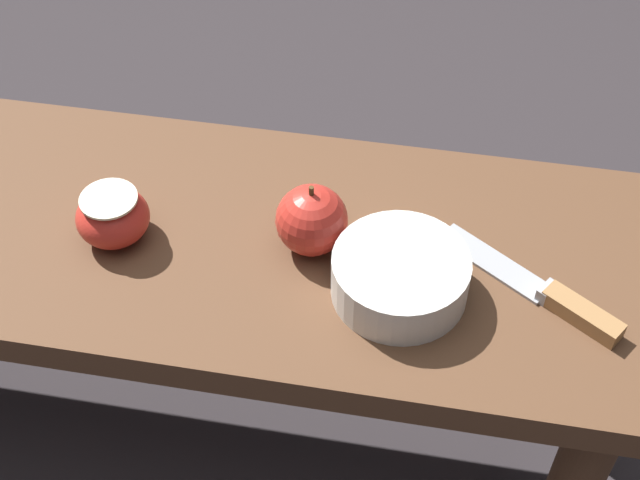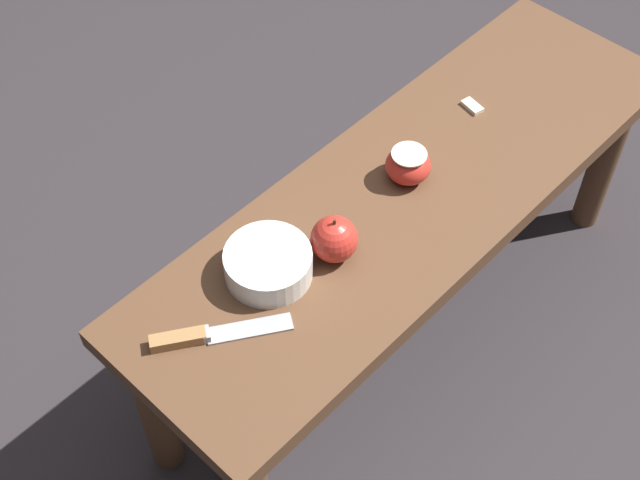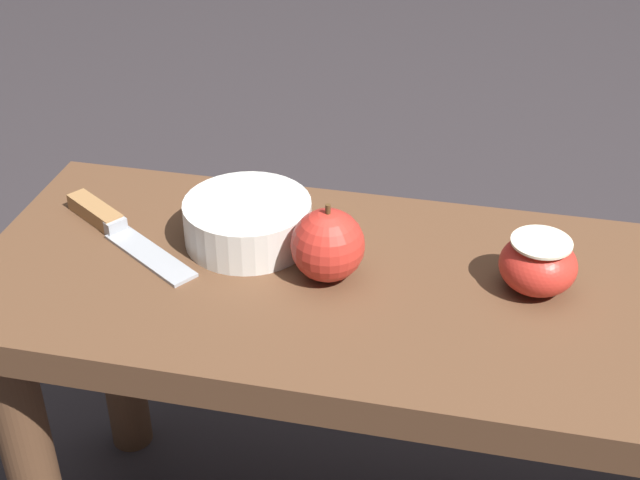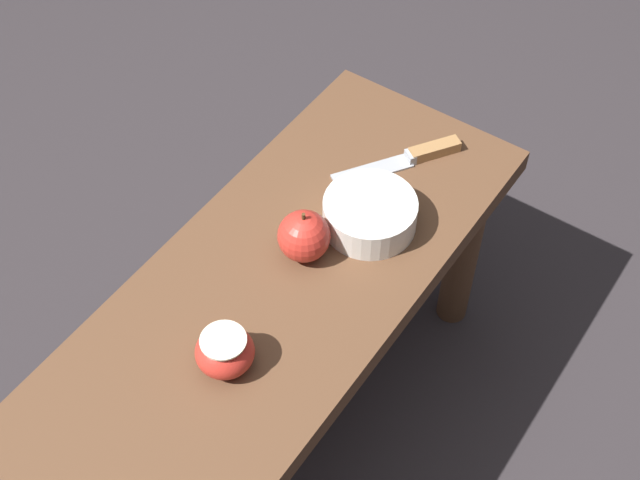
{
  "view_description": "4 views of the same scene",
  "coord_description": "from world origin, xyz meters",
  "views": [
    {
      "loc": [
        -0.34,
        0.66,
        1.19
      ],
      "look_at": [
        -0.22,
        0.02,
        0.48
      ],
      "focal_mm": 50.0,
      "sensor_mm": 36.0,
      "label": 1
    },
    {
      "loc": [
        -0.9,
        -0.62,
        1.63
      ],
      "look_at": [
        -0.22,
        0.02,
        0.48
      ],
      "focal_mm": 50.0,
      "sensor_mm": 36.0,
      "label": 2
    },
    {
      "loc": [
        -0.05,
        -0.78,
        1.01
      ],
      "look_at": [
        -0.22,
        0.02,
        0.48
      ],
      "focal_mm": 50.0,
      "sensor_mm": 36.0,
      "label": 3
    },
    {
      "loc": [
        0.47,
        0.5,
        1.51
      ],
      "look_at": [
        -0.22,
        0.02,
        0.48
      ],
      "focal_mm": 50.0,
      "sensor_mm": 36.0,
      "label": 4
    }
  ],
  "objects": [
    {
      "name": "bowl",
      "position": [
        -0.31,
        0.05,
        0.47
      ],
      "size": [
        0.15,
        0.15,
        0.05
      ],
      "color": "silver",
      "rests_on": "wooden_bench"
    },
    {
      "name": "apple_whole",
      "position": [
        -0.21,
        0.0,
        0.49
      ],
      "size": [
        0.08,
        0.08,
        0.09
      ],
      "color": "red",
      "rests_on": "wooden_bench"
    },
    {
      "name": "apple_cut",
      "position": [
        0.01,
        0.03,
        0.48
      ],
      "size": [
        0.08,
        0.08,
        0.06
      ],
      "color": "red",
      "rests_on": "wooden_bench"
    },
    {
      "name": "wooden_bench",
      "position": [
        0.0,
        0.0,
        0.37
      ],
      "size": [
        1.21,
        0.37,
        0.45
      ],
      "color": "brown",
      "rests_on": "ground_plane"
    },
    {
      "name": "ground_plane",
      "position": [
        0.0,
        0.0,
        0.0
      ],
      "size": [
        8.0,
        8.0,
        0.0
      ],
      "primitive_type": "plane",
      "color": "#2D282B"
    },
    {
      "name": "knife",
      "position": [
        -0.48,
        0.04,
        0.45
      ],
      "size": [
        0.2,
        0.15,
        0.02
      ],
      "rotation": [
        0.0,
        0.0,
        -0.59
      ],
      "color": "#9EA0A5",
      "rests_on": "wooden_bench"
    }
  ]
}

